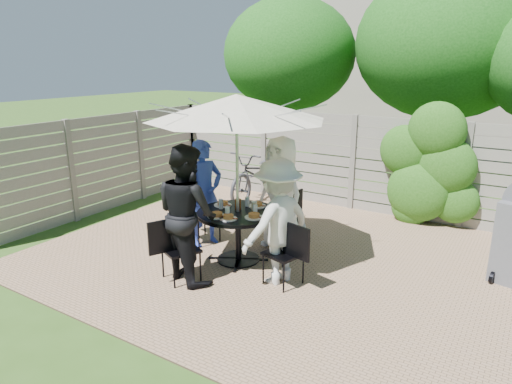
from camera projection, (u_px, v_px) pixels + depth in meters
The scene contains 23 objects.
backyard_envelope at pixel (442, 68), 14.20m from camera, with size 60.00×60.00×5.00m.
patio_table at pixel (238, 227), 6.52m from camera, with size 1.46×1.46×0.76m.
umbrella at pixel (237, 107), 6.06m from camera, with size 3.11×3.11×2.39m.
chair_back at pixel (286, 229), 7.19m from camera, with size 0.47×0.64×0.84m.
person_back at pixel (281, 193), 6.94m from camera, with size 0.86×0.56×1.76m, color white.
chair_left at pixel (201, 224), 7.30m from camera, with size 0.75×0.59×0.98m.
person_left at pixel (205, 194), 7.05m from camera, with size 0.61×0.40×1.68m, color #263CA8.
chair_front at pixel (180, 262), 6.00m from camera, with size 0.57×0.68×0.89m.
person_front at pixel (187, 213), 5.90m from camera, with size 0.89×0.69×1.83m, color black.
chair_right at pixel (284, 266), 5.88m from camera, with size 0.67×0.52×0.88m.
person_right at pixel (278, 222), 5.83m from camera, with size 1.07×0.62×1.66m, color silver.
plate_back at pixel (257, 205), 6.67m from camera, with size 0.26×0.26×0.06m.
plate_left at pixel (223, 204), 6.72m from camera, with size 0.26×0.26×0.06m.
plate_front at pixel (217, 215), 6.23m from camera, with size 0.26×0.26×0.06m.
plate_right at pixel (254, 216), 6.19m from camera, with size 0.26×0.26×0.06m.
plate_extra at pixel (228, 218), 6.13m from camera, with size 0.24×0.24×0.06m.
glass_back at pixel (247, 202), 6.68m from camera, with size 0.07×0.07×0.14m, color silver.
glass_left at pixel (221, 204), 6.56m from camera, with size 0.07×0.07×0.14m, color silver.
glass_front at pixel (227, 212), 6.20m from camera, with size 0.07×0.07×0.14m, color silver.
glass_right at pixel (255, 210), 6.31m from camera, with size 0.07×0.07×0.14m, color silver.
syrup_jug at pixel (238, 204), 6.51m from camera, with size 0.09×0.09×0.16m, color #59280C.
coffee_cup at pixel (254, 206), 6.50m from camera, with size 0.08×0.08×0.12m, color #C6B293.
bicycle at pixel (260, 175), 9.51m from camera, with size 0.71×2.04×1.07m, color #333338.
Camera 1 is at (2.98, -5.27, 2.81)m, focal length 32.00 mm.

